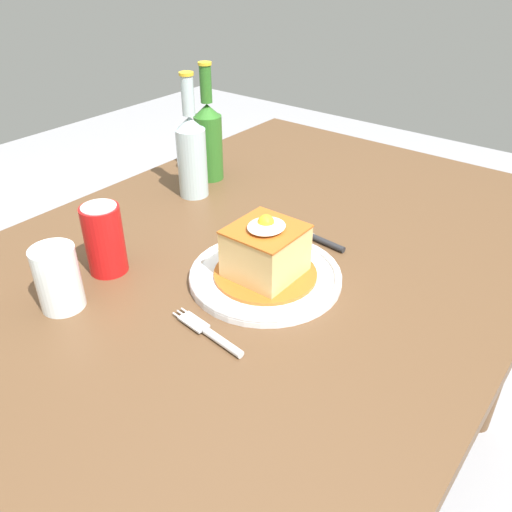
{
  "coord_description": "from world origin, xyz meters",
  "views": [
    {
      "loc": [
        -0.62,
        -0.5,
        1.25
      ],
      "look_at": [
        -0.04,
        -0.04,
        0.79
      ],
      "focal_mm": 36.58,
      "sensor_mm": 36.0,
      "label": 1
    }
  ],
  "objects_px": {
    "beer_bottle_clear": "(192,152)",
    "soda_can": "(104,239)",
    "knife": "(317,239)",
    "drinking_glass": "(59,282)",
    "beer_bottle_green": "(208,138)",
    "main_plate": "(265,275)",
    "fork": "(213,335)"
  },
  "relations": [
    {
      "from": "main_plate",
      "to": "drinking_glass",
      "type": "distance_m",
      "value": 0.33
    },
    {
      "from": "fork",
      "to": "beer_bottle_green",
      "type": "xyz_separation_m",
      "value": [
        0.43,
        0.39,
        0.09
      ]
    },
    {
      "from": "soda_can",
      "to": "drinking_glass",
      "type": "distance_m",
      "value": 0.11
    },
    {
      "from": "knife",
      "to": "beer_bottle_green",
      "type": "xyz_separation_m",
      "value": [
        0.1,
        0.36,
        0.09
      ]
    },
    {
      "from": "beer_bottle_green",
      "to": "drinking_glass",
      "type": "relative_size",
      "value": 2.53
    },
    {
      "from": "knife",
      "to": "beer_bottle_clear",
      "type": "height_order",
      "value": "beer_bottle_clear"
    },
    {
      "from": "soda_can",
      "to": "knife",
      "type": "bearing_deg",
      "value": -37.45
    },
    {
      "from": "soda_can",
      "to": "beer_bottle_green",
      "type": "xyz_separation_m",
      "value": [
        0.4,
        0.13,
        0.04
      ]
    },
    {
      "from": "knife",
      "to": "fork",
      "type": "bearing_deg",
      "value": -174.8
    },
    {
      "from": "beer_bottle_clear",
      "to": "fork",
      "type": "bearing_deg",
      "value": -133.23
    },
    {
      "from": "main_plate",
      "to": "fork",
      "type": "relative_size",
      "value": 1.82
    },
    {
      "from": "beer_bottle_clear",
      "to": "drinking_glass",
      "type": "height_order",
      "value": "beer_bottle_clear"
    },
    {
      "from": "main_plate",
      "to": "knife",
      "type": "distance_m",
      "value": 0.16
    },
    {
      "from": "knife",
      "to": "drinking_glass",
      "type": "height_order",
      "value": "drinking_glass"
    },
    {
      "from": "fork",
      "to": "beer_bottle_green",
      "type": "distance_m",
      "value": 0.59
    },
    {
      "from": "beer_bottle_clear",
      "to": "drinking_glass",
      "type": "xyz_separation_m",
      "value": [
        -0.42,
        -0.12,
        -0.05
      ]
    },
    {
      "from": "knife",
      "to": "drinking_glass",
      "type": "distance_m",
      "value": 0.47
    },
    {
      "from": "drinking_glass",
      "to": "beer_bottle_clear",
      "type": "bearing_deg",
      "value": 15.86
    },
    {
      "from": "main_plate",
      "to": "beer_bottle_clear",
      "type": "xyz_separation_m",
      "value": [
        0.17,
        0.33,
        0.09
      ]
    },
    {
      "from": "beer_bottle_clear",
      "to": "soda_can",
      "type": "bearing_deg",
      "value": -163.19
    },
    {
      "from": "main_plate",
      "to": "drinking_glass",
      "type": "bearing_deg",
      "value": 140.56
    },
    {
      "from": "fork",
      "to": "knife",
      "type": "distance_m",
      "value": 0.33
    },
    {
      "from": "main_plate",
      "to": "fork",
      "type": "height_order",
      "value": "main_plate"
    },
    {
      "from": "main_plate",
      "to": "knife",
      "type": "bearing_deg",
      "value": -0.26
    },
    {
      "from": "fork",
      "to": "beer_bottle_clear",
      "type": "distance_m",
      "value": 0.5
    },
    {
      "from": "beer_bottle_clear",
      "to": "knife",
      "type": "bearing_deg",
      "value": -91.37
    },
    {
      "from": "soda_can",
      "to": "fork",
      "type": "bearing_deg",
      "value": -95.15
    },
    {
      "from": "soda_can",
      "to": "beer_bottle_green",
      "type": "distance_m",
      "value": 0.43
    },
    {
      "from": "soda_can",
      "to": "drinking_glass",
      "type": "relative_size",
      "value": 1.18
    },
    {
      "from": "fork",
      "to": "soda_can",
      "type": "height_order",
      "value": "soda_can"
    },
    {
      "from": "fork",
      "to": "soda_can",
      "type": "xyz_separation_m",
      "value": [
        0.02,
        0.26,
        0.06
      ]
    },
    {
      "from": "main_plate",
      "to": "knife",
      "type": "xyz_separation_m",
      "value": [
        0.16,
        -0.0,
        -0.0
      ]
    }
  ]
}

